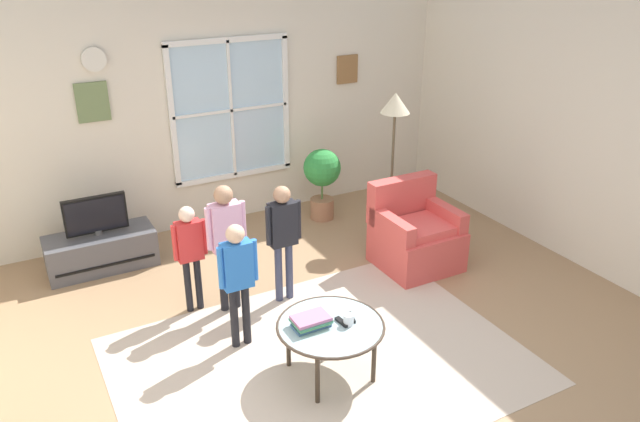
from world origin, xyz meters
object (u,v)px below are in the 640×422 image
(armchair, at_px, (415,235))
(person_pink_shirt, at_px, (226,234))
(floor_lamp, at_px, (395,117))
(cup, at_px, (349,320))
(potted_plant_by_window, at_px, (322,175))
(tv_stand, at_px, (101,251))
(remote_near_books, at_px, (342,322))
(book_stack, at_px, (311,321))
(coffee_table, at_px, (331,328))
(television, at_px, (96,215))
(person_black_shirt, at_px, (283,230))
(remote_near_cup, at_px, (351,317))
(person_red_shirt, at_px, (190,247))
(person_blue_shirt, at_px, (238,272))

(armchair, distance_m, person_pink_shirt, 2.02)
(armchair, height_order, floor_lamp, floor_lamp)
(cup, xyz_separation_m, potted_plant_by_window, (1.22, 2.66, 0.05))
(tv_stand, xyz_separation_m, remote_near_books, (1.32, -2.61, 0.27))
(book_stack, height_order, remote_near_books, book_stack)
(potted_plant_by_window, bearing_deg, coffee_table, -117.30)
(television, relative_size, armchair, 0.70)
(remote_near_books, distance_m, person_black_shirt, 1.21)
(remote_near_books, bearing_deg, person_black_shirt, 86.65)
(remote_near_books, height_order, potted_plant_by_window, potted_plant_by_window)
(tv_stand, xyz_separation_m, person_black_shirt, (1.38, -1.43, 0.52))
(remote_near_cup, relative_size, person_red_shirt, 0.14)
(remote_near_cup, bearing_deg, person_blue_shirt, 133.05)
(person_pink_shirt, xyz_separation_m, person_black_shirt, (0.50, -0.09, -0.04))
(book_stack, distance_m, remote_near_books, 0.24)
(television, relative_size, person_blue_shirt, 0.55)
(person_blue_shirt, bearing_deg, floor_lamp, 28.17)
(armchair, height_order, book_stack, armchair)
(coffee_table, relative_size, remote_near_books, 5.91)
(book_stack, distance_m, person_black_shirt, 1.16)
(cup, height_order, person_red_shirt, person_red_shirt)
(cup, distance_m, person_blue_shirt, 0.97)
(person_pink_shirt, relative_size, floor_lamp, 0.75)
(person_black_shirt, bearing_deg, person_blue_shirt, -142.78)
(armchair, relative_size, floor_lamp, 0.54)
(potted_plant_by_window, bearing_deg, person_red_shirt, -148.50)
(television, bearing_deg, coffee_table, -64.56)
(remote_near_cup, height_order, potted_plant_by_window, potted_plant_by_window)
(coffee_table, relative_size, cup, 9.28)
(person_blue_shirt, distance_m, potted_plant_by_window, 2.64)
(tv_stand, height_order, potted_plant_by_window, potted_plant_by_window)
(remote_near_cup, xyz_separation_m, person_pink_shirt, (-0.52, 1.25, 0.29))
(remote_near_books, bearing_deg, person_pink_shirt, 108.94)
(potted_plant_by_window, relative_size, floor_lamp, 0.54)
(person_pink_shirt, bearing_deg, television, 123.32)
(remote_near_cup, bearing_deg, television, 118.53)
(remote_near_cup, bearing_deg, cup, -133.60)
(armchair, relative_size, book_stack, 3.13)
(book_stack, xyz_separation_m, potted_plant_by_window, (1.48, 2.55, 0.05))
(cup, height_order, floor_lamp, floor_lamp)
(television, bearing_deg, potted_plant_by_window, 0.34)
(tv_stand, bearing_deg, person_black_shirt, -45.97)
(television, height_order, person_black_shirt, person_black_shirt)
(cup, relative_size, person_black_shirt, 0.08)
(potted_plant_by_window, bearing_deg, person_black_shirt, -129.39)
(tv_stand, height_order, person_black_shirt, person_black_shirt)
(tv_stand, xyz_separation_m, book_stack, (1.09, -2.54, 0.31))
(armchair, bearing_deg, book_stack, -148.36)
(book_stack, relative_size, cup, 3.12)
(coffee_table, relative_size, person_black_shirt, 0.73)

